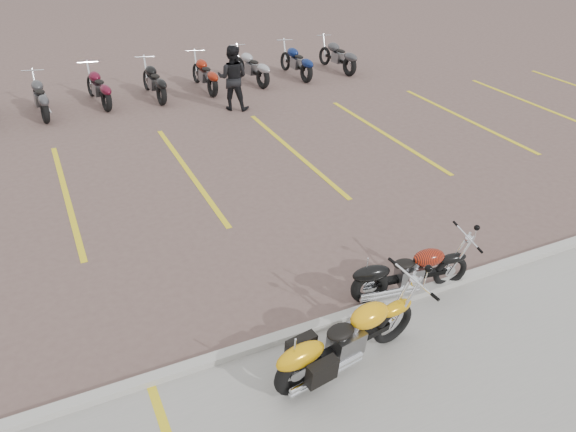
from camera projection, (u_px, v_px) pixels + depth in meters
name	position (u px, v px, depth m)	size (l,w,h in m)	color
ground	(254.00, 262.00, 9.85)	(100.00, 100.00, 0.00)	brown
curb	(305.00, 330.00, 8.26)	(60.00, 0.18, 0.12)	#ADAAA3
parking_stripes	(189.00, 172.00, 12.97)	(38.00, 5.50, 0.01)	yellow
yellow_cruiser	(343.00, 340.00, 7.47)	(2.33, 0.54, 0.96)	black
flame_cruiser	(407.00, 274.00, 8.87)	(2.02, 0.45, 0.84)	black
person_b	(233.00, 78.00, 16.17)	(0.90, 0.70, 1.86)	black
bg_bike_row	(97.00, 86.00, 16.72)	(17.26, 2.03, 1.10)	black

